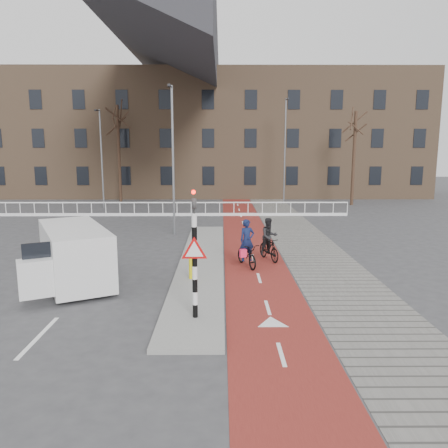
{
  "coord_description": "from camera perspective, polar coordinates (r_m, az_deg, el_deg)",
  "views": [
    {
      "loc": [
        0.12,
        -13.38,
        4.69
      ],
      "look_at": [
        0.23,
        5.0,
        1.5
      ],
      "focal_mm": 35.0,
      "sensor_mm": 36.0,
      "label": 1
    }
  ],
  "objects": [
    {
      "name": "bollard",
      "position": [
        15.57,
        -4.39,
        -5.76
      ],
      "size": [
        0.12,
        0.12,
        0.78
      ],
      "primitive_type": "cylinder",
      "color": "#CAC10B",
      "rests_on": "curb_island"
    },
    {
      "name": "railing",
      "position": [
        31.12,
        -9.82,
        1.61
      ],
      "size": [
        28.0,
        0.1,
        0.99
      ],
      "color": "silver",
      "rests_on": "ground"
    },
    {
      "name": "van",
      "position": [
        16.16,
        -18.91,
        -3.69
      ],
      "size": [
        3.78,
        5.02,
        2.01
      ],
      "rotation": [
        0.0,
        0.0,
        0.47
      ],
      "color": "silver",
      "rests_on": "ground"
    },
    {
      "name": "tree_right",
      "position": [
        37.97,
        16.59,
        8.16
      ],
      "size": [
        0.26,
        0.26,
        7.68
      ],
      "primitive_type": "cylinder",
      "color": "#311E15",
      "rests_on": "ground"
    },
    {
      "name": "cyclist_near",
      "position": [
        17.5,
        3.01,
        -3.52
      ],
      "size": [
        1.2,
        1.93,
        1.91
      ],
      "rotation": [
        0.0,
        0.0,
        0.34
      ],
      "color": "black",
      "rests_on": "bike_lane"
    },
    {
      "name": "streetlight_left",
      "position": [
        35.83,
        -15.67,
        8.1
      ],
      "size": [
        0.12,
        0.12,
        7.64
      ],
      "primitive_type": "cylinder",
      "color": "slate",
      "rests_on": "ground"
    },
    {
      "name": "streetlight_right",
      "position": [
        37.66,
        7.95,
        9.3
      ],
      "size": [
        0.12,
        0.12,
        8.78
      ],
      "primitive_type": "cylinder",
      "color": "slate",
      "rests_on": "ground"
    },
    {
      "name": "ground",
      "position": [
        14.18,
        -0.82,
        -9.47
      ],
      "size": [
        120.0,
        120.0,
        0.0
      ],
      "primitive_type": "plane",
      "color": "#38383A",
      "rests_on": "ground"
    },
    {
      "name": "curb_island",
      "position": [
        18.01,
        -2.96,
        -5.07
      ],
      "size": [
        1.8,
        16.0,
        0.12
      ],
      "primitive_type": "cube",
      "color": "gray",
      "rests_on": "ground"
    },
    {
      "name": "traffic_signal",
      "position": [
        11.7,
        -3.87,
        -3.53
      ],
      "size": [
        0.8,
        0.8,
        3.68
      ],
      "color": "black",
      "rests_on": "curb_island"
    },
    {
      "name": "streetlight_near",
      "position": [
        23.76,
        -6.66,
        8.04
      ],
      "size": [
        0.12,
        0.12,
        7.94
      ],
      "primitive_type": "cylinder",
      "color": "slate",
      "rests_on": "ground"
    },
    {
      "name": "townhouse_row",
      "position": [
        45.6,
        -4.4,
        13.75
      ],
      "size": [
        46.0,
        10.0,
        15.9
      ],
      "color": "#7F6047",
      "rests_on": "ground"
    },
    {
      "name": "bike_lane",
      "position": [
        23.89,
        2.97,
        -1.48
      ],
      "size": [
        2.5,
        60.0,
        0.01
      ],
      "primitive_type": "cube",
      "color": "maroon",
      "rests_on": "ground"
    },
    {
      "name": "cyclist_far",
      "position": [
        18.5,
        5.89,
        -2.46
      ],
      "size": [
        1.06,
        1.73,
        1.82
      ],
      "rotation": [
        0.0,
        0.0,
        0.38
      ],
      "color": "black",
      "rests_on": "bike_lane"
    },
    {
      "name": "tree_mid",
      "position": [
        39.84,
        -13.55,
        8.87
      ],
      "size": [
        0.25,
        0.25,
        8.39
      ],
      "primitive_type": "cylinder",
      "color": "#311E15",
      "rests_on": "ground"
    },
    {
      "name": "sidewalk",
      "position": [
        24.21,
        9.6,
        -1.45
      ],
      "size": [
        3.0,
        60.0,
        0.01
      ],
      "primitive_type": "cube",
      "color": "slate",
      "rests_on": "ground"
    }
  ]
}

